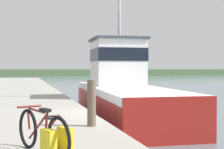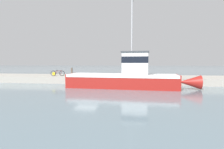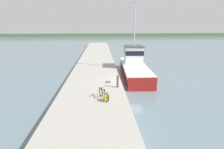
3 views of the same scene
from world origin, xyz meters
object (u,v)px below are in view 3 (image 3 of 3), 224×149
Objects in this scene: fishing_boat_main at (134,65)px; mooring_post at (118,81)px; water_bottle_by_bike at (91,96)px; bicycle_touring at (105,95)px.

mooring_post is (-2.78, -7.08, 0.17)m from fishing_boat_main.
fishing_boat_main reaches higher than mooring_post.
mooring_post is 6.14× the size of water_bottle_by_bike.
mooring_post is at bearing 41.35° from water_bottle_by_bike.
bicycle_touring reaches higher than water_bottle_by_bike.
mooring_post is at bearing 41.74° from bicycle_touring.
fishing_boat_main is 11.78× the size of mooring_post.
bicycle_touring is at bearing -109.94° from fishing_boat_main.
water_bottle_by_bike is at bearing -116.67° from fishing_boat_main.
bicycle_touring is at bearing -28.31° from water_bottle_by_bike.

